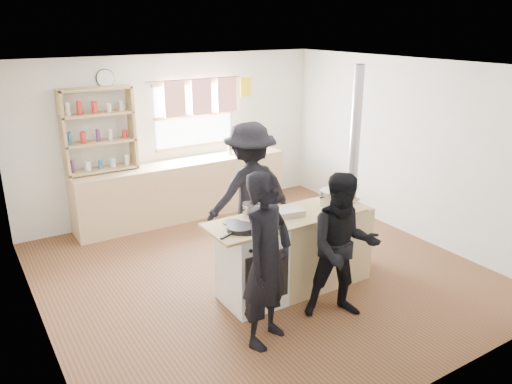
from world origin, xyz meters
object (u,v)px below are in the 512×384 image
stockpot_counter (332,198)px  flue_heater (350,215)px  roast_tray (288,212)px  skillet_greens (240,228)px  person_near_left (267,261)px  person_far (250,193)px  thermos (230,146)px  person_near_right (343,247)px  bread_board (347,197)px  stockpot_stove (252,210)px  cooking_island (296,251)px

stockpot_counter → flue_heater: bearing=18.8°
roast_tray → skillet_greens: bearing=-171.8°
person_near_left → stockpot_counter: bearing=0.5°
stockpot_counter → person_far: bearing=119.1°
thermos → stockpot_counter: size_ratio=0.99×
thermos → person_near_right: 3.53m
flue_heater → person_near_left: (-1.78, -0.82, 0.19)m
flue_heater → person_near_right: bearing=-135.7°
thermos → flue_heater: size_ratio=0.11×
roast_tray → person_far: bearing=85.0°
person_near_left → thermos: bearing=39.9°
skillet_greens → person_far: 1.27m
bread_board → flue_heater: size_ratio=0.13×
stockpot_stove → flue_heater: bearing=-1.8°
skillet_greens → person_near_right: size_ratio=0.24×
roast_tray → bread_board: bearing=-0.5°
cooking_island → skillet_greens: 0.92m
roast_tray → stockpot_stove: size_ratio=1.77×
thermos → skillet_greens: (-1.46, -2.85, -0.08)m
flue_heater → bread_board: bearing=-144.7°
stockpot_counter → person_near_right: 0.86m
bread_board → person_far: bearing=129.4°
cooking_island → skillet_greens: bearing=-174.5°
stockpot_stove → person_near_left: (-0.37, -0.87, -0.15)m
thermos → person_far: (-0.72, -1.81, -0.14)m
thermos → roast_tray: thermos is taller
bread_board → person_far: size_ratio=0.18×
person_near_right → skillet_greens: bearing=171.0°
roast_tray → flue_heater: (1.07, 0.14, -0.31)m
cooking_island → bread_board: size_ratio=5.97×
person_near_right → person_far: person_far is taller
thermos → person_near_left: (-1.52, -3.44, -0.18)m
skillet_greens → flue_heater: (1.73, 0.23, -0.30)m
stockpot_counter → person_far: 1.10m
stockpot_counter → flue_heater: flue_heater is taller
cooking_island → person_near_left: person_near_left is taller
cooking_island → stockpot_counter: stockpot_counter is taller
thermos → roast_tray: (-0.80, -2.75, -0.07)m
thermos → bread_board: bearing=-88.8°
stockpot_stove → person_near_left: size_ratio=0.12×
bread_board → flue_heater: (0.20, 0.15, -0.32)m
skillet_greens → person_near_right: person_near_right is taller
skillet_greens → person_near_left: 0.60m
person_near_left → person_near_right: 0.91m
thermos → bread_board: 2.76m
stockpot_counter → thermos: bearing=86.1°
skillet_greens → person_near_left: size_ratio=0.22×
cooking_island → person_near_right: size_ratio=1.26×
skillet_greens → flue_heater: size_ratio=0.15×
roast_tray → stockpot_stove: bearing=152.7°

